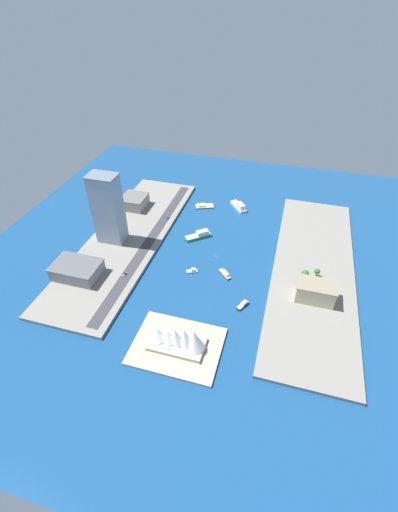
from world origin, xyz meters
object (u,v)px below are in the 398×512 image
patrol_launch_navy (243,305)px  yacht_sleek_gray (192,271)px  carpark_squat_concrete (134,201)px  tugboat_red (225,274)px  hatchback_blue (168,218)px  tower_tall_glass (108,209)px  opera_landmark (180,339)px  barge_flat_brown (204,206)px  warehouse_low_gray (77,270)px  ferry_white_commuter (239,206)px  office_block_beige (315,291)px  ferry_green_doubledeck (199,235)px  sedan_silver (124,274)px  traffic_light_waterfront (163,225)px

patrol_launch_navy → yacht_sleek_gray: yacht_sleek_gray is taller
patrol_launch_navy → carpark_squat_concrete: (144.49, -113.89, 7.96)m
tugboat_red → hatchback_blue: (78.40, -68.32, 2.28)m
tower_tall_glass → opera_landmark: bearing=135.3°
patrol_launch_navy → barge_flat_brown: 156.16m
tugboat_red → hatchback_blue: 104.02m
warehouse_low_gray → ferry_white_commuter: bearing=-126.5°
barge_flat_brown → hatchback_blue: bearing=52.5°
patrol_launch_navy → ferry_white_commuter: (31.34, -147.06, 1.46)m
office_block_beige → hatchback_blue: office_block_beige is taller
barge_flat_brown → office_block_beige: (-124.77, 117.72, 9.72)m
ferry_green_doubledeck → tower_tall_glass: size_ratio=0.37×
tugboat_red → office_block_beige: 77.29m
barge_flat_brown → warehouse_low_gray: bearing=63.0°
patrol_launch_navy → sedan_silver: sedan_silver is taller
ferry_green_doubledeck → carpark_squat_concrete: carpark_squat_concrete is taller
barge_flat_brown → tower_tall_glass: tower_tall_glass is taller
ferry_green_doubledeck → yacht_sleek_gray: (-8.73, 52.31, -1.29)m
hatchback_blue → opera_landmark: 165.63m
ferry_green_doubledeck → sedan_silver: bearing=58.6°
patrol_launch_navy → warehouse_low_gray: warehouse_low_gray is taller
ferry_white_commuter → office_block_beige: bearing=124.2°
tower_tall_glass → carpark_squat_concrete: size_ratio=2.47×
tower_tall_glass → sedan_silver: size_ratio=13.27×
yacht_sleek_gray → ferry_white_commuter: (-19.60, -118.67, 1.62)m
hatchback_blue → tower_tall_glass: bearing=51.9°
tugboat_red → hatchback_blue: hatchback_blue is taller
tugboat_red → hatchback_blue: size_ratio=3.14×
patrol_launch_navy → ferry_white_commuter: 150.37m
barge_flat_brown → tower_tall_glass: bearing=52.2°
tugboat_red → traffic_light_waterfront: (76.03, -48.58, 5.73)m
tower_tall_glass → carpark_squat_concrete: 69.34m
tugboat_red → traffic_light_waterfront: size_ratio=2.04×
tugboat_red → sedan_silver: 88.23m
patrol_launch_navy → tower_tall_glass: size_ratio=0.19×
office_block_beige → opera_landmark: (89.79, 73.32, -1.23)m
patrol_launch_navy → office_block_beige: office_block_beige is taller
yacht_sleek_gray → traffic_light_waterfront: traffic_light_waterfront is taller
ferry_white_commuter → warehouse_low_gray: 190.52m
ferry_white_commuter → tugboat_red: (-9.38, 114.79, -1.28)m
office_block_beige → sedan_silver: bearing=5.9°
barge_flat_brown → carpark_squat_concrete: 78.39m
traffic_light_waterfront → opera_landmark: opera_landmark is taller
tower_tall_glass → sedan_silver: tower_tall_glass is taller
opera_landmark → hatchback_blue: bearing=-67.0°
yacht_sleek_gray → sedan_silver: (54.91, 23.32, 2.68)m
ferry_white_commuter → tugboat_red: 115.18m
tugboat_red → traffic_light_waterfront: traffic_light_waterfront is taller
office_block_beige → sedan_silver: office_block_beige is taller
traffic_light_waterfront → opera_landmark: (-62.20, 132.68, 2.38)m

